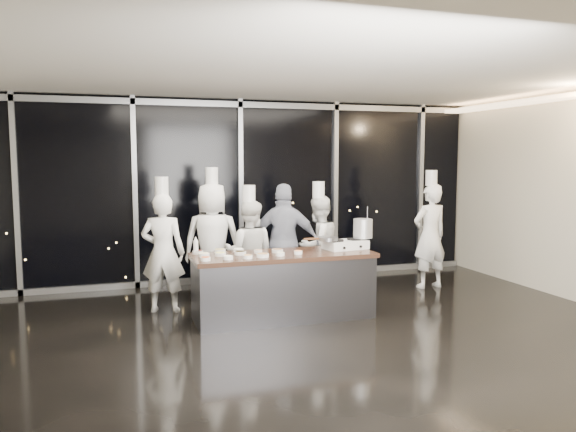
{
  "coord_description": "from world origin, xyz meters",
  "views": [
    {
      "loc": [
        -2.25,
        -6.24,
        2.19
      ],
      "look_at": [
        0.16,
        1.2,
        1.37
      ],
      "focal_mm": 35.0,
      "sensor_mm": 36.0,
      "label": 1
    }
  ],
  "objects_px": {
    "stove": "(345,244)",
    "chef_far_left": "(163,251)",
    "stock_pot": "(363,228)",
    "chef_side": "(430,235)",
    "demo_counter": "(283,286)",
    "frying_pan": "(327,239)",
    "guest": "(285,243)",
    "chef_center": "(249,252)",
    "chef_left": "(213,241)",
    "chef_right": "(318,245)"
  },
  "relations": [
    {
      "from": "stove",
      "to": "chef_far_left",
      "type": "height_order",
      "value": "chef_far_left"
    },
    {
      "from": "stock_pot",
      "to": "chef_side",
      "type": "height_order",
      "value": "chef_side"
    },
    {
      "from": "demo_counter",
      "to": "chef_far_left",
      "type": "xyz_separation_m",
      "value": [
        -1.52,
        0.85,
        0.41
      ]
    },
    {
      "from": "chef_far_left",
      "to": "chef_side",
      "type": "bearing_deg",
      "value": -160.47
    },
    {
      "from": "frying_pan",
      "to": "guest",
      "type": "xyz_separation_m",
      "value": [
        -0.34,
        0.87,
        -0.17
      ]
    },
    {
      "from": "demo_counter",
      "to": "stock_pot",
      "type": "bearing_deg",
      "value": 5.04
    },
    {
      "from": "frying_pan",
      "to": "chef_center",
      "type": "bearing_deg",
      "value": 127.33
    },
    {
      "from": "chef_left",
      "to": "chef_side",
      "type": "height_order",
      "value": "chef_left"
    },
    {
      "from": "demo_counter",
      "to": "frying_pan",
      "type": "relative_size",
      "value": 4.82
    },
    {
      "from": "chef_left",
      "to": "chef_side",
      "type": "distance_m",
      "value": 3.63
    },
    {
      "from": "guest",
      "to": "stove",
      "type": "bearing_deg",
      "value": 150.27
    },
    {
      "from": "chef_right",
      "to": "guest",
      "type": "bearing_deg",
      "value": -10.36
    },
    {
      "from": "chef_side",
      "to": "chef_left",
      "type": "bearing_deg",
      "value": -11.03
    },
    {
      "from": "stove",
      "to": "chef_left",
      "type": "xyz_separation_m",
      "value": [
        -1.67,
        1.22,
        -0.05
      ]
    },
    {
      "from": "demo_counter",
      "to": "chef_side",
      "type": "relative_size",
      "value": 1.24
    },
    {
      "from": "stock_pot",
      "to": "guest",
      "type": "xyz_separation_m",
      "value": [
        -0.92,
        0.8,
        -0.28
      ]
    },
    {
      "from": "stove",
      "to": "chef_right",
      "type": "distance_m",
      "value": 0.99
    },
    {
      "from": "chef_left",
      "to": "guest",
      "type": "xyz_separation_m",
      "value": [
        1.04,
        -0.38,
        -0.02
      ]
    },
    {
      "from": "demo_counter",
      "to": "chef_far_left",
      "type": "relative_size",
      "value": 1.28
    },
    {
      "from": "chef_center",
      "to": "guest",
      "type": "bearing_deg",
      "value": -160.1
    },
    {
      "from": "frying_pan",
      "to": "guest",
      "type": "relative_size",
      "value": 0.28
    },
    {
      "from": "chef_right",
      "to": "chef_side",
      "type": "bearing_deg",
      "value": 154.51
    },
    {
      "from": "stock_pot",
      "to": "chef_left",
      "type": "relative_size",
      "value": 0.13
    },
    {
      "from": "demo_counter",
      "to": "chef_far_left",
      "type": "bearing_deg",
      "value": 150.61
    },
    {
      "from": "demo_counter",
      "to": "chef_left",
      "type": "xyz_separation_m",
      "value": [
        -0.73,
        1.29,
        0.46
      ]
    },
    {
      "from": "chef_left",
      "to": "chef_side",
      "type": "bearing_deg",
      "value": -167.48
    },
    {
      "from": "frying_pan",
      "to": "chef_center",
      "type": "height_order",
      "value": "chef_center"
    },
    {
      "from": "frying_pan",
      "to": "chef_left",
      "type": "distance_m",
      "value": 1.87
    },
    {
      "from": "chef_left",
      "to": "stove",
      "type": "bearing_deg",
      "value": 161.33
    },
    {
      "from": "stock_pot",
      "to": "chef_left",
      "type": "height_order",
      "value": "chef_left"
    },
    {
      "from": "demo_counter",
      "to": "chef_side",
      "type": "distance_m",
      "value": 3.08
    },
    {
      "from": "demo_counter",
      "to": "chef_side",
      "type": "bearing_deg",
      "value": 18.86
    },
    {
      "from": "chef_left",
      "to": "chef_center",
      "type": "bearing_deg",
      "value": 159.41
    },
    {
      "from": "chef_center",
      "to": "stock_pot",
      "type": "bearing_deg",
      "value": 171.97
    },
    {
      "from": "stock_pot",
      "to": "frying_pan",
      "type": "bearing_deg",
      "value": -173.19
    },
    {
      "from": "frying_pan",
      "to": "chef_left",
      "type": "height_order",
      "value": "chef_left"
    },
    {
      "from": "stove",
      "to": "frying_pan",
      "type": "distance_m",
      "value": 0.31
    },
    {
      "from": "chef_far_left",
      "to": "guest",
      "type": "height_order",
      "value": "chef_far_left"
    },
    {
      "from": "frying_pan",
      "to": "chef_side",
      "type": "xyz_separation_m",
      "value": [
        2.24,
        0.95,
        -0.17
      ]
    },
    {
      "from": "guest",
      "to": "chef_right",
      "type": "xyz_separation_m",
      "value": [
        0.6,
        0.14,
        -0.09
      ]
    },
    {
      "from": "guest",
      "to": "frying_pan",
      "type": "bearing_deg",
      "value": 134.4
    },
    {
      "from": "stock_pot",
      "to": "chef_center",
      "type": "distance_m",
      "value": 1.73
    },
    {
      "from": "stove",
      "to": "chef_right",
      "type": "height_order",
      "value": "chef_right"
    },
    {
      "from": "chef_side",
      "to": "chef_center",
      "type": "bearing_deg",
      "value": -4.91
    },
    {
      "from": "demo_counter",
      "to": "frying_pan",
      "type": "height_order",
      "value": "frying_pan"
    },
    {
      "from": "demo_counter",
      "to": "guest",
      "type": "height_order",
      "value": "guest"
    },
    {
      "from": "demo_counter",
      "to": "stove",
      "type": "distance_m",
      "value": 1.08
    },
    {
      "from": "chef_center",
      "to": "chef_far_left",
      "type": "bearing_deg",
      "value": 23.42
    },
    {
      "from": "demo_counter",
      "to": "stove",
      "type": "relative_size",
      "value": 3.9
    },
    {
      "from": "chef_far_left",
      "to": "guest",
      "type": "bearing_deg",
      "value": -160.51
    }
  ]
}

